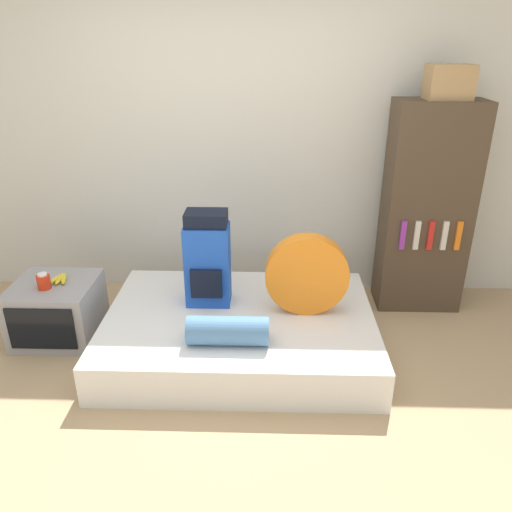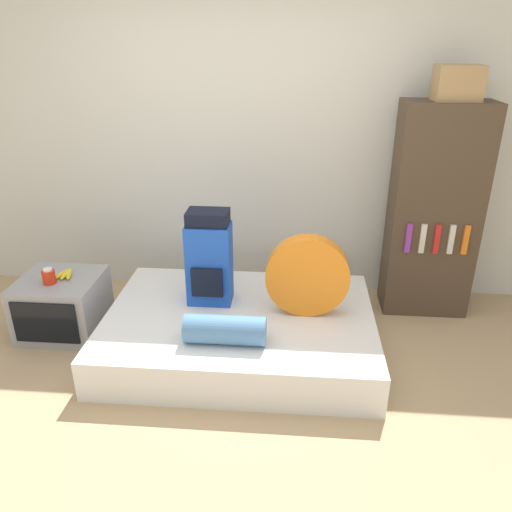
{
  "view_description": "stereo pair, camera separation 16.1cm",
  "coord_description": "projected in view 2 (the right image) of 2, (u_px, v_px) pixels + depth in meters",
  "views": [
    {
      "loc": [
        0.29,
        -2.33,
        2.11
      ],
      "look_at": [
        0.2,
        0.72,
        0.74
      ],
      "focal_mm": 35.0,
      "sensor_mm": 36.0,
      "label": 1
    },
    {
      "loc": [
        0.45,
        -2.32,
        2.11
      ],
      "look_at": [
        0.2,
        0.72,
        0.74
      ],
      "focal_mm": 35.0,
      "sensor_mm": 36.0,
      "label": 2
    }
  ],
  "objects": [
    {
      "name": "cardboard_box",
      "position": [
        458.0,
        83.0,
        3.46
      ],
      "size": [
        0.31,
        0.23,
        0.24
      ],
      "color": "#A88456",
      "rests_on": "bookshelf"
    },
    {
      "name": "bed",
      "position": [
        240.0,
        330.0,
        3.6
      ],
      "size": [
        1.9,
        1.36,
        0.29
      ],
      "color": "white",
      "rests_on": "ground_plane"
    },
    {
      "name": "bookshelf",
      "position": [
        434.0,
        212.0,
        3.87
      ],
      "size": [
        0.66,
        0.37,
        1.67
      ],
      "color": "#473828",
      "rests_on": "ground_plane"
    },
    {
      "name": "banana_bunch",
      "position": [
        66.0,
        274.0,
        3.73
      ],
      "size": [
        0.14,
        0.18,
        0.04
      ],
      "color": "yellow",
      "rests_on": "television"
    },
    {
      "name": "backpack",
      "position": [
        209.0,
        259.0,
        3.58
      ],
      "size": [
        0.32,
        0.25,
        0.7
      ],
      "color": "blue",
      "rests_on": "bed"
    },
    {
      "name": "wall_back",
      "position": [
        242.0,
        141.0,
        4.06
      ],
      "size": [
        8.0,
        0.05,
        2.6
      ],
      "color": "silver",
      "rests_on": "ground_plane"
    },
    {
      "name": "canister",
      "position": [
        49.0,
        276.0,
        3.61
      ],
      "size": [
        0.09,
        0.09,
        0.12
      ],
      "color": "red",
      "rests_on": "television"
    },
    {
      "name": "ground_plane",
      "position": [
        214.0,
        415.0,
        3.01
      ],
      "size": [
        16.0,
        16.0,
        0.0
      ],
      "primitive_type": "plane",
      "color": "tan"
    },
    {
      "name": "sleeping_roll",
      "position": [
        225.0,
        330.0,
        3.17
      ],
      "size": [
        0.52,
        0.19,
        0.19
      ],
      "color": "teal",
      "rests_on": "bed"
    },
    {
      "name": "tent_bag",
      "position": [
        307.0,
        276.0,
        3.44
      ],
      "size": [
        0.58,
        0.13,
        0.58
      ],
      "color": "orange",
      "rests_on": "bed"
    },
    {
      "name": "television",
      "position": [
        62.0,
        305.0,
        3.78
      ],
      "size": [
        0.59,
        0.56,
        0.44
      ],
      "color": "#939399",
      "rests_on": "ground_plane"
    }
  ]
}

